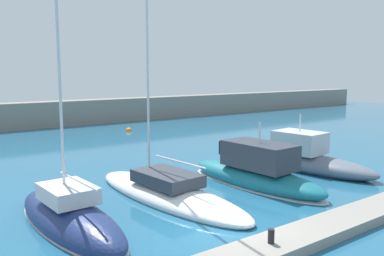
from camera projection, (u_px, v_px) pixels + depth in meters
ground_plane at (230, 230)px, 14.39m from camera, size 120.00×120.00×0.00m
dock_pier at (277, 246)px, 12.66m from camera, size 22.49×1.51×0.35m
breakwater_seawall at (8, 116)px, 39.14m from camera, size 108.00×2.18×2.53m
sailboat_navy_second at (69, 217)px, 14.71m from camera, size 2.45×7.63×14.57m
sailboat_white_third at (167, 192)px, 18.03m from camera, size 3.31×10.01×14.82m
motorboat_teal_fourth at (255, 172)px, 20.10m from camera, size 2.66×8.29×3.31m
motorboat_slate_fifth at (306, 158)px, 23.25m from camera, size 3.03×8.17×3.32m
mooring_buoy_orange at (129, 131)px, 38.32m from camera, size 0.67×0.67×0.67m
dock_bollard at (271, 236)px, 12.45m from camera, size 0.20×0.20×0.44m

